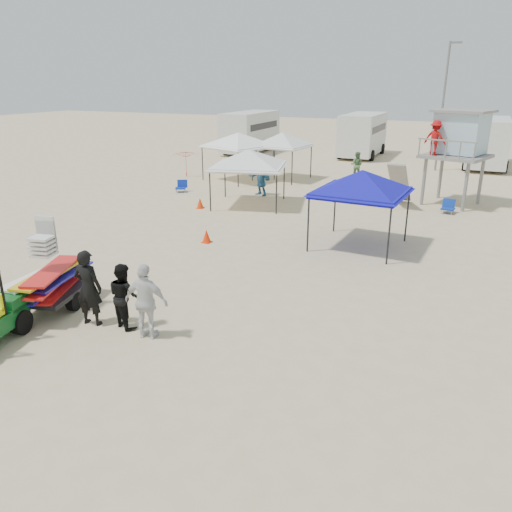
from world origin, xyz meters
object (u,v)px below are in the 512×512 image
at_px(man_left, 88,288).
at_px(canopy_blue, 362,174).
at_px(surf_trailer, 51,277).
at_px(lifeguard_tower, 456,136).

bearing_deg(man_left, canopy_blue, -126.04).
distance_m(surf_trailer, lifeguard_tower, 19.10).
xyz_separation_m(lifeguard_tower, canopy_blue, (-2.53, -8.39, -0.58)).
relative_size(man_left, canopy_blue, 0.61).
xyz_separation_m(man_left, lifeguard_tower, (7.16, 17.15, 2.26)).
bearing_deg(man_left, lifeguard_tower, -120.86).
distance_m(lifeguard_tower, canopy_blue, 8.78).
distance_m(surf_trailer, canopy_blue, 10.60).
bearing_deg(surf_trailer, man_left, -11.20).
bearing_deg(canopy_blue, surf_trailer, -125.98).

